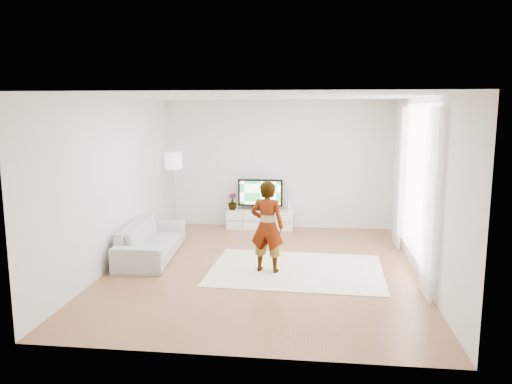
# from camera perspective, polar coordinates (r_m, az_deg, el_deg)

# --- Properties ---
(floor) EXTENTS (6.00, 6.00, 0.00)m
(floor) POSITION_cam_1_polar(r_m,az_deg,el_deg) (8.38, 0.77, -8.70)
(floor) COLOR #976644
(floor) RESTS_ON ground
(ceiling) EXTENTS (6.00, 6.00, 0.00)m
(ceiling) POSITION_cam_1_polar(r_m,az_deg,el_deg) (7.96, 0.82, 10.81)
(ceiling) COLOR white
(ceiling) RESTS_ON wall_back
(wall_left) EXTENTS (0.02, 6.00, 2.80)m
(wall_left) POSITION_cam_1_polar(r_m,az_deg,el_deg) (8.67, -15.87, 1.07)
(wall_left) COLOR silver
(wall_left) RESTS_ON floor
(wall_right) EXTENTS (0.02, 6.00, 2.80)m
(wall_right) POSITION_cam_1_polar(r_m,az_deg,el_deg) (8.18, 18.49, 0.45)
(wall_right) COLOR silver
(wall_right) RESTS_ON floor
(wall_back) EXTENTS (5.00, 0.02, 2.80)m
(wall_back) POSITION_cam_1_polar(r_m,az_deg,el_deg) (11.01, 2.42, 3.17)
(wall_back) COLOR silver
(wall_back) RESTS_ON floor
(wall_front) EXTENTS (5.00, 0.02, 2.80)m
(wall_front) POSITION_cam_1_polar(r_m,az_deg,el_deg) (5.13, -2.69, -4.29)
(wall_front) COLOR silver
(wall_front) RESTS_ON floor
(window) EXTENTS (0.01, 2.60, 2.50)m
(window) POSITION_cam_1_polar(r_m,az_deg,el_deg) (8.46, 17.97, 1.10)
(window) COLOR white
(window) RESTS_ON wall_right
(curtain_near) EXTENTS (0.04, 0.70, 2.60)m
(curtain_near) POSITION_cam_1_polar(r_m,az_deg,el_deg) (7.21, 19.27, -1.19)
(curtain_near) COLOR white
(curtain_near) RESTS_ON floor
(curtain_far) EXTENTS (0.04, 0.70, 2.60)m
(curtain_far) POSITION_cam_1_polar(r_m,az_deg,el_deg) (9.73, 16.02, 1.66)
(curtain_far) COLOR white
(curtain_far) RESTS_ON floor
(media_console) EXTENTS (1.45, 0.41, 0.41)m
(media_console) POSITION_cam_1_polar(r_m,az_deg,el_deg) (11.01, 0.48, -3.13)
(media_console) COLOR white
(media_console) RESTS_ON floor
(television) EXTENTS (0.98, 0.19, 0.68)m
(television) POSITION_cam_1_polar(r_m,az_deg,el_deg) (10.93, 0.50, -0.16)
(television) COLOR black
(television) RESTS_ON media_console
(game_console) EXTENTS (0.09, 0.18, 0.24)m
(game_console) POSITION_cam_1_polar(r_m,az_deg,el_deg) (10.90, 3.81, -1.54)
(game_console) COLOR white
(game_console) RESTS_ON media_console
(potted_plant) EXTENTS (0.23, 0.23, 0.36)m
(potted_plant) POSITION_cam_1_polar(r_m,az_deg,el_deg) (11.02, -2.71, -1.10)
(potted_plant) COLOR #3F7238
(potted_plant) RESTS_ON media_console
(rug) EXTENTS (2.86, 2.10, 0.01)m
(rug) POSITION_cam_1_polar(r_m,az_deg,el_deg) (8.29, 4.61, -8.88)
(rug) COLOR silver
(rug) RESTS_ON floor
(player) EXTENTS (0.59, 0.43, 1.48)m
(player) POSITION_cam_1_polar(r_m,az_deg,el_deg) (8.01, 1.28, -3.96)
(player) COLOR #334772
(player) RESTS_ON rug
(sofa) EXTENTS (0.99, 2.18, 0.62)m
(sofa) POSITION_cam_1_polar(r_m,az_deg,el_deg) (9.11, -11.88, -5.38)
(sofa) COLOR #B7B7B2
(sofa) RESTS_ON floor
(floor_lamp) EXTENTS (0.38, 0.38, 1.69)m
(floor_lamp) POSITION_cam_1_polar(r_m,az_deg,el_deg) (10.92, -9.39, 3.15)
(floor_lamp) COLOR silver
(floor_lamp) RESTS_ON floor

